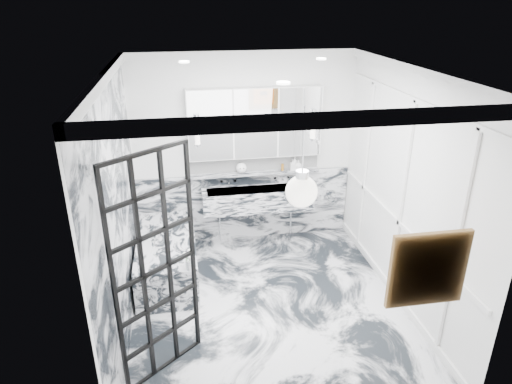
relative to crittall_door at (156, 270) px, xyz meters
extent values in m
plane|color=silver|center=(1.20, 0.77, -1.14)|extent=(3.60, 3.60, 0.00)
plane|color=white|center=(1.20, 0.77, 1.66)|extent=(3.60, 3.60, 0.00)
plane|color=white|center=(1.20, 2.57, 0.26)|extent=(3.60, 0.00, 3.60)
plane|color=white|center=(1.20, -1.03, 0.26)|extent=(3.60, 0.00, 3.60)
plane|color=white|center=(-0.40, 0.77, 0.26)|extent=(0.00, 3.60, 3.60)
plane|color=white|center=(2.80, 0.77, 0.26)|extent=(0.00, 3.60, 3.60)
cube|color=silver|center=(1.20, 2.55, -0.61)|extent=(3.18, 0.05, 1.05)
cube|color=silver|center=(-0.39, 0.77, 0.20)|extent=(0.02, 3.56, 2.68)
cube|color=white|center=(2.78, 0.77, 0.16)|extent=(0.03, 3.40, 2.30)
imported|color=#8C5919|center=(1.93, 2.48, 0.05)|extent=(0.09, 0.09, 0.20)
imported|color=#4C4C51|center=(1.90, 2.48, 0.03)|extent=(0.07, 0.07, 0.16)
imported|color=silver|center=(1.99, 2.48, 0.02)|extent=(0.15, 0.15, 0.15)
sphere|color=white|center=(1.14, 2.48, 0.03)|extent=(0.16, 0.16, 0.16)
cylinder|color=#8C5919|center=(1.75, 2.48, 0.00)|extent=(0.04, 0.04, 0.10)
cylinder|color=silver|center=(0.30, 0.89, -0.53)|extent=(0.08, 0.08, 0.12)
cube|color=#C25313|center=(2.09, -0.99, 0.42)|extent=(0.53, 0.05, 0.53)
sphere|color=white|center=(1.19, -0.56, 0.94)|extent=(0.25, 0.25, 0.25)
cube|color=silver|center=(1.35, 2.33, -0.41)|extent=(1.60, 0.45, 0.30)
cube|color=silver|center=(1.35, 2.49, -0.07)|extent=(1.90, 0.14, 0.04)
cube|color=white|center=(1.35, 2.56, 0.07)|extent=(1.90, 0.03, 0.23)
cube|color=white|center=(1.35, 2.50, 0.68)|extent=(1.90, 0.16, 1.00)
cylinder|color=white|center=(0.53, 2.40, 0.64)|extent=(0.07, 0.07, 0.40)
cylinder|color=white|center=(2.17, 2.40, 0.64)|extent=(0.07, 0.07, 0.40)
cube|color=silver|center=(0.02, 1.67, -0.86)|extent=(0.75, 1.65, 0.55)
camera|label=1|loc=(0.30, -3.67, 2.33)|focal=32.00mm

